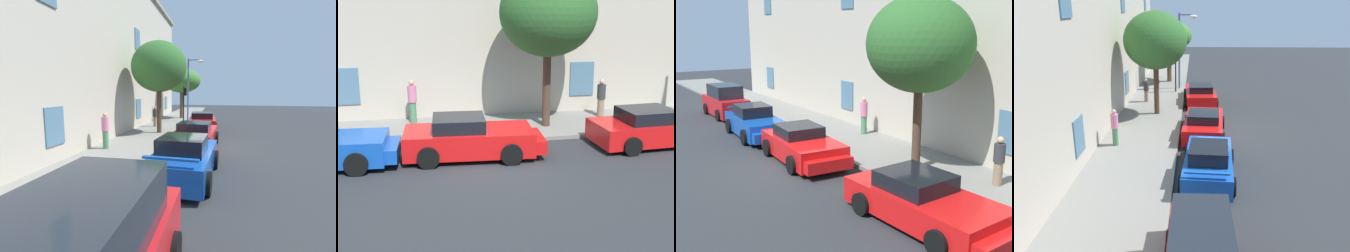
{
  "view_description": "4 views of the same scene",
  "coord_description": "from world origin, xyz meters",
  "views": [
    {
      "loc": [
        -13.43,
        -0.24,
        2.94
      ],
      "look_at": [
        -0.2,
        2.53,
        1.03
      ],
      "focal_mm": 26.32,
      "sensor_mm": 36.0,
      "label": 1
    },
    {
      "loc": [
        -2.27,
        -13.66,
        5.05
      ],
      "look_at": [
        0.66,
        1.21,
        0.91
      ],
      "focal_mm": 49.9,
      "sensor_mm": 36.0,
      "label": 2
    },
    {
      "loc": [
        13.66,
        -6.44,
        5.07
      ],
      "look_at": [
        -0.28,
        2.67,
        1.25
      ],
      "focal_mm": 45.41,
      "sensor_mm": 36.0,
      "label": 3
    },
    {
      "loc": [
        -17.78,
        1.44,
        6.52
      ],
      "look_at": [
        -1.17,
        2.06,
        0.71
      ],
      "focal_mm": 37.16,
      "sensor_mm": 36.0,
      "label": 4
    }
  ],
  "objects": [
    {
      "name": "street_lamp",
      "position": [
        9.81,
        2.27,
        4.14
      ],
      "size": [
        0.44,
        1.42,
        5.81
      ],
      "color": "#3F5999",
      "rests_on": "sidewalk"
    },
    {
      "name": "ground_plane",
      "position": [
        0.0,
        0.0,
        0.0
      ],
      "size": [
        80.0,
        80.0,
        0.0
      ],
      "primitive_type": "plane",
      "color": "#2B2D30"
    },
    {
      "name": "traffic_light",
      "position": [
        8.55,
        2.83,
        2.33
      ],
      "size": [
        0.22,
        0.36,
        3.2
      ],
      "color": "black",
      "rests_on": "sidewalk"
    },
    {
      "name": "tree_far_end",
      "position": [
        2.79,
        3.76,
        4.54
      ],
      "size": [
        3.71,
        3.71,
        6.09
      ],
      "color": "#473323",
      "rests_on": "sidewalk"
    },
    {
      "name": "pedestrian_admiring",
      "position": [
        -2.42,
        5.21,
        1.05
      ],
      "size": [
        0.39,
        0.39,
        1.78
      ],
      "color": "#4C7F59",
      "rests_on": "sidewalk"
    },
    {
      "name": "sidewalk",
      "position": [
        0.0,
        4.13,
        0.07
      ],
      "size": [
        60.0,
        3.82,
        0.14
      ],
      "primitive_type": "cube",
      "color": "gray",
      "rests_on": "ground"
    },
    {
      "name": "pedestrian_strolling",
      "position": [
        5.53,
        4.79,
        0.96
      ],
      "size": [
        0.51,
        0.51,
        1.62
      ],
      "color": "#8C7259",
      "rests_on": "sidewalk"
    },
    {
      "name": "sportscar_red_lead",
      "position": [
        -5.19,
        0.86,
        0.65
      ],
      "size": [
        4.68,
        2.27,
        1.49
      ],
      "color": "#144CB2",
      "rests_on": "ground"
    },
    {
      "name": "tree_near_kerb",
      "position": [
        12.41,
        3.68,
        4.01
      ],
      "size": [
        3.88,
        3.88,
        5.15
      ],
      "color": "brown",
      "rests_on": "sidewalk"
    },
    {
      "name": "sportscar_white_middle",
      "position": [
        6.2,
        1.07,
        0.58
      ],
      "size": [
        4.94,
        2.39,
        1.32
      ],
      "color": "red",
      "rests_on": "ground"
    },
    {
      "name": "building_facade",
      "position": [
        0.0,
        8.31,
        5.8
      ],
      "size": [
        38.06,
        5.05,
        11.56
      ],
      "color": "#BCB29E",
      "rests_on": "ground"
    },
    {
      "name": "sportscar_yellow_flank",
      "position": [
        -0.48,
        0.94,
        0.61
      ],
      "size": [
        4.66,
        2.39,
        1.37
      ],
      "color": "red",
      "rests_on": "ground"
    }
  ]
}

